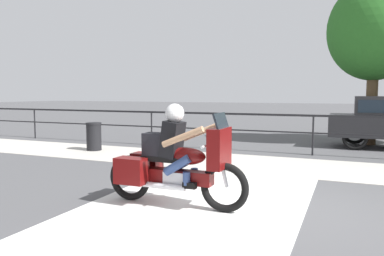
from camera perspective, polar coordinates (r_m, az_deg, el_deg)
ground_plane at (r=5.87m, az=13.18°, el=-11.96°), size 120.00×120.00×0.00m
sidewalk_band at (r=9.15m, az=16.82°, el=-5.77°), size 44.00×2.40×0.01m
crosswalk_band at (r=6.00m, az=1.01°, el=-11.39°), size 3.22×6.00×0.01m
fence_railing at (r=10.88m, az=18.00°, el=0.69°), size 36.00×0.05×1.14m
motorcycle at (r=5.74m, az=-2.91°, el=-5.08°), size 2.34×0.76×1.58m
trash_bin at (r=11.65m, az=-14.73°, el=-1.26°), size 0.46×0.46×0.85m
tree_behind_car at (r=14.01m, az=26.08°, el=13.17°), size 3.00×3.00×5.45m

